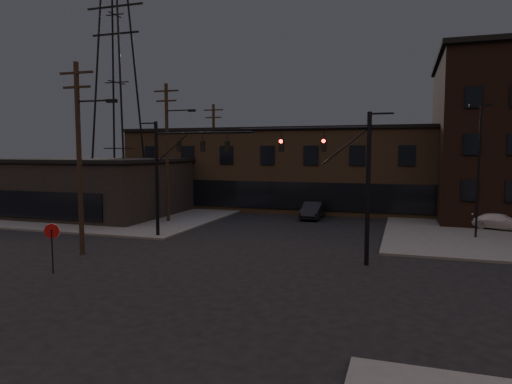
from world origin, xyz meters
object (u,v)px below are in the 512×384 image
(car_crossing, at_px, (313,210))
(parked_car_lot_b, at_px, (501,221))
(traffic_signal_far, at_px, (173,165))
(stop_sign, at_px, (52,236))
(traffic_signal_near, at_px, (346,171))

(car_crossing, bearing_deg, parked_car_lot_b, -7.83)
(traffic_signal_far, xyz_separation_m, stop_sign, (-1.28, -9.99, -3.17))
(stop_sign, relative_size, parked_car_lot_b, 0.60)
(traffic_signal_far, height_order, stop_sign, traffic_signal_far)
(traffic_signal_far, bearing_deg, car_crossing, 58.62)
(traffic_signal_near, bearing_deg, traffic_signal_far, 163.83)
(traffic_signal_near, relative_size, traffic_signal_far, 1.00)
(traffic_signal_near, xyz_separation_m, parked_car_lot_b, (9.86, 13.53, -4.19))
(traffic_signal_near, height_order, car_crossing, traffic_signal_near)
(traffic_signal_near, xyz_separation_m, traffic_signal_far, (-12.07, 3.50, 0.08))
(parked_car_lot_b, bearing_deg, traffic_signal_near, 163.52)
(traffic_signal_near, height_order, traffic_signal_far, same)
(stop_sign, xyz_separation_m, car_crossing, (8.61, 22.00, -1.10))
(stop_sign, bearing_deg, car_crossing, 68.62)
(traffic_signal_far, relative_size, stop_sign, 3.23)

